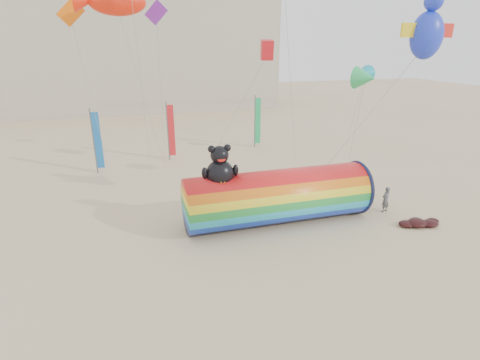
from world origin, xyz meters
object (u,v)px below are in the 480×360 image
object	(u,v)px
windsock_assembly	(277,195)
fabric_bundle	(419,223)
hotel_building	(73,40)
kite_handler	(386,199)

from	to	relation	value
windsock_assembly	fabric_bundle	xyz separation A→B (m)	(7.62, -2.91, -1.47)
windsock_assembly	fabric_bundle	size ratio (longest dim) A/B	4.10
hotel_building	fabric_bundle	world-z (taller)	hotel_building
kite_handler	fabric_bundle	size ratio (longest dim) A/B	0.62
hotel_building	fabric_bundle	distance (m)	54.17
fabric_bundle	windsock_assembly	bearing A→B (deg)	159.11
windsock_assembly	fabric_bundle	world-z (taller)	windsock_assembly
windsock_assembly	kite_handler	xyz separation A→B (m)	(6.91, -0.70, -0.83)
kite_handler	fabric_bundle	world-z (taller)	kite_handler
hotel_building	fabric_bundle	bearing A→B (deg)	-65.51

